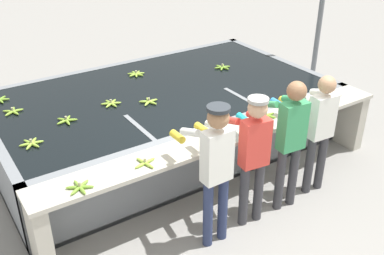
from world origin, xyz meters
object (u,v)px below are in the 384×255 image
(worker_0, at_px, (215,163))
(banana_bunch_floating_1, at_px, (13,111))
(worker_1, at_px, (253,149))
(banana_bunch_floating_7, at_px, (111,103))
(banana_bunch_floating_4, at_px, (31,143))
(banana_bunch_ledge_0, at_px, (80,187))
(banana_bunch_floating_3, at_px, (66,120))
(banana_bunch_floating_6, at_px, (222,67))
(support_post_right, at_px, (321,13))
(banana_bunch_ledge_1, at_px, (266,115))
(worker_3, at_px, (319,124))
(knife_0, at_px, (329,97))
(banana_bunch_floating_2, at_px, (136,74))
(worker_2, at_px, (290,134))
(banana_bunch_ledge_2, at_px, (145,163))
(banana_bunch_floating_0, at_px, (149,102))

(worker_0, height_order, banana_bunch_floating_1, worker_0)
(worker_1, distance_m, banana_bunch_floating_7, 2.23)
(banana_bunch_floating_4, xyz_separation_m, banana_bunch_ledge_0, (0.15, -1.14, 0.00))
(banana_bunch_floating_3, distance_m, banana_bunch_floating_6, 2.85)
(banana_bunch_ledge_0, relative_size, support_post_right, 0.09)
(banana_bunch_floating_4, height_order, banana_bunch_ledge_1, banana_bunch_ledge_1)
(worker_1, distance_m, banana_bunch_ledge_0, 1.89)
(worker_3, bearing_deg, knife_0, 33.85)
(worker_0, height_order, support_post_right, support_post_right)
(worker_0, relative_size, worker_1, 1.04)
(banana_bunch_floating_2, bearing_deg, worker_0, -101.22)
(banana_bunch_ledge_1, bearing_deg, knife_0, -2.24)
(banana_bunch_floating_7, distance_m, banana_bunch_ledge_1, 2.11)
(worker_2, distance_m, banana_bunch_ledge_0, 2.43)
(banana_bunch_floating_4, distance_m, banana_bunch_ledge_2, 1.42)
(worker_2, height_order, knife_0, worker_2)
(banana_bunch_floating_4, height_order, banana_bunch_ledge_2, banana_bunch_ledge_2)
(banana_bunch_ledge_1, height_order, support_post_right, support_post_right)
(banana_bunch_floating_6, relative_size, banana_bunch_floating_7, 0.99)
(worker_1, height_order, support_post_right, support_post_right)
(banana_bunch_ledge_1, bearing_deg, worker_0, -152.35)
(banana_bunch_floating_4, bearing_deg, banana_bunch_floating_3, 32.77)
(banana_bunch_floating_3, distance_m, support_post_right, 4.79)
(banana_bunch_floating_1, distance_m, banana_bunch_ledge_0, 2.13)
(banana_bunch_floating_6, xyz_separation_m, knife_0, (0.56, -1.79, -0.01))
(banana_bunch_ledge_0, bearing_deg, banana_bunch_floating_0, 42.49)
(banana_bunch_floating_0, height_order, banana_bunch_floating_7, same)
(banana_bunch_floating_1, bearing_deg, worker_1, -52.72)
(banana_bunch_ledge_0, xyz_separation_m, knife_0, (3.76, 0.15, -0.01))
(banana_bunch_floating_6, xyz_separation_m, support_post_right, (1.92, -0.25, 0.69))
(banana_bunch_floating_1, xyz_separation_m, banana_bunch_ledge_2, (0.87, -2.08, 0.00))
(banana_bunch_floating_7, relative_size, banana_bunch_ledge_2, 1.00)
(banana_bunch_ledge_0, relative_size, knife_0, 0.80)
(worker_3, height_order, banana_bunch_floating_7, worker_3)
(worker_1, distance_m, banana_bunch_floating_3, 2.42)
(banana_bunch_ledge_0, xyz_separation_m, banana_bunch_ledge_2, (0.75, 0.04, 0.00))
(banana_bunch_floating_6, bearing_deg, banana_bunch_floating_7, -172.12)
(banana_bunch_floating_4, bearing_deg, banana_bunch_ledge_2, -50.61)
(banana_bunch_floating_1, xyz_separation_m, knife_0, (3.88, -1.98, -0.01))
(banana_bunch_floating_2, bearing_deg, banana_bunch_floating_6, -20.94)
(banana_bunch_floating_0, height_order, banana_bunch_ledge_2, banana_bunch_ledge_2)
(banana_bunch_ledge_1, bearing_deg, banana_bunch_floating_1, 144.60)
(worker_1, relative_size, banana_bunch_ledge_0, 5.72)
(worker_3, height_order, knife_0, worker_3)
(banana_bunch_floating_2, xyz_separation_m, banana_bunch_ledge_1, (0.73, -2.25, 0.00))
(worker_0, height_order, banana_bunch_floating_3, worker_0)
(worker_1, xyz_separation_m, worker_2, (0.55, -0.01, 0.03))
(worker_1, relative_size, support_post_right, 0.50)
(banana_bunch_floating_6, bearing_deg, worker_2, -108.73)
(worker_2, bearing_deg, banana_bunch_floating_4, 147.95)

